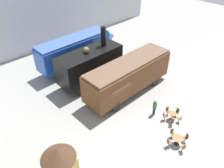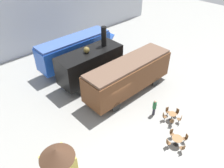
% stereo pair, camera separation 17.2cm
% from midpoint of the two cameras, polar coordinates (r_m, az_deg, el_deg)
% --- Properties ---
extents(ground_plane, '(80.00, 80.00, 0.00)m').
position_cam_midpoint_polar(ground_plane, '(21.65, 0.87, -5.21)').
color(ground_plane, gray).
extents(backdrop_wall, '(44.00, 0.15, 9.00)m').
position_cam_midpoint_polar(backdrop_wall, '(31.02, -20.11, 15.60)').
color(backdrop_wall, '#B2B7C1').
rests_on(backdrop_wall, ground_plane).
extents(streamlined_locomotive, '(11.20, 2.45, 3.80)m').
position_cam_midpoint_polar(streamlined_locomotive, '(27.08, -8.11, 9.44)').
color(streamlined_locomotive, blue).
rests_on(streamlined_locomotive, ground_plane).
extents(steam_locomotive, '(7.25, 2.67, 5.85)m').
position_cam_midpoint_polar(steam_locomotive, '(23.63, -5.43, 5.32)').
color(steam_locomotive, black).
rests_on(steam_locomotive, ground_plane).
extents(passenger_coach_wooden, '(9.95, 2.81, 3.62)m').
position_cam_midpoint_polar(passenger_coach_wooden, '(22.03, 4.59, 2.45)').
color(passenger_coach_wooden, brown).
rests_on(passenger_coach_wooden, ground_plane).
extents(cafe_table_near, '(0.85, 0.85, 0.75)m').
position_cam_midpoint_polar(cafe_table_near, '(18.54, 16.90, -13.74)').
color(cafe_table_near, black).
rests_on(cafe_table_near, ground_plane).
extents(cafe_table_mid, '(0.71, 0.71, 0.77)m').
position_cam_midpoint_polar(cafe_table_mid, '(20.41, 15.67, -7.92)').
color(cafe_table_mid, black).
rests_on(cafe_table_mid, ground_plane).
extents(cafe_chair_0, '(0.40, 0.38, 0.87)m').
position_cam_midpoint_polar(cafe_chair_0, '(18.24, 14.69, -14.64)').
color(cafe_chair_0, black).
rests_on(cafe_chair_0, ground_plane).
extents(cafe_chair_1, '(0.38, 0.40, 0.87)m').
position_cam_midpoint_polar(cafe_chair_1, '(18.21, 18.21, -15.64)').
color(cafe_chair_1, black).
rests_on(cafe_chair_1, ground_plane).
extents(cafe_chair_2, '(0.40, 0.38, 0.87)m').
position_cam_midpoint_polar(cafe_chair_2, '(18.97, 18.94, -13.16)').
color(cafe_chair_2, black).
rests_on(cafe_chair_2, ground_plane).
extents(cafe_chair_3, '(0.38, 0.40, 0.87)m').
position_cam_midpoint_polar(cafe_chair_3, '(19.00, 15.59, -12.21)').
color(cafe_chair_3, black).
rests_on(cafe_chair_3, ground_plane).
extents(cafe_chair_4, '(0.40, 0.40, 0.87)m').
position_cam_midpoint_polar(cafe_chair_4, '(19.91, 15.62, -9.44)').
color(cafe_chair_4, black).
rests_on(cafe_chair_4, ground_plane).
extents(cafe_chair_5, '(0.37, 0.39, 0.87)m').
position_cam_midpoint_polar(cafe_chair_5, '(20.36, 17.58, -8.68)').
color(cafe_chair_5, black).
rests_on(cafe_chair_5, ground_plane).
extents(cafe_chair_6, '(0.36, 0.36, 0.87)m').
position_cam_midpoint_polar(cafe_chair_6, '(20.92, 16.83, -7.06)').
color(cafe_chair_6, black).
rests_on(cafe_chair_6, ground_plane).
extents(cafe_chair_7, '(0.38, 0.39, 0.87)m').
position_cam_midpoint_polar(cafe_chair_7, '(20.83, 14.50, -6.77)').
color(cafe_chair_7, black).
rests_on(cafe_chair_7, ground_plane).
extents(cafe_chair_8, '(0.41, 0.40, 0.87)m').
position_cam_midpoint_polar(cafe_chair_8, '(20.22, 13.69, -8.20)').
color(cafe_chair_8, black).
rests_on(cafe_chair_8, ground_plane).
extents(visitor_person, '(0.34, 0.34, 1.69)m').
position_cam_midpoint_polar(visitor_person, '(20.32, 11.25, -5.93)').
color(visitor_person, '#262633').
rests_on(visitor_person, ground_plane).
extents(ticket_kiosk, '(2.34, 2.34, 3.00)m').
position_cam_midpoint_polar(ticket_kiosk, '(15.63, -13.49, -19.27)').
color(ticket_kiosk, '#DBC151').
rests_on(ticket_kiosk, ground_plane).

